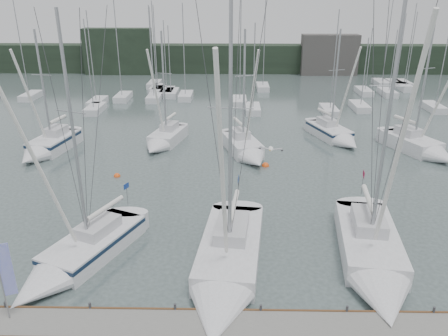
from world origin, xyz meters
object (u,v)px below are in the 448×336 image
(sailboat_near_center, at_px, (225,274))
(buoy_b, at_px, (265,166))
(buoy_c, at_px, (117,176))
(sailboat_mid_e, at_px, (423,148))
(dock_banner, at_px, (5,274))
(sailboat_near_right, at_px, (374,264))
(sailboat_mid_a, at_px, (46,147))
(sailboat_mid_c, at_px, (247,150))
(sailboat_near_left, at_px, (73,260))
(sailboat_mid_b, at_px, (163,141))
(sailboat_mid_d, at_px, (336,135))

(sailboat_near_center, bearing_deg, buoy_b, 85.08)
(buoy_c, bearing_deg, sailboat_mid_e, 11.75)
(sailboat_mid_e, height_order, dock_banner, sailboat_mid_e)
(sailboat_near_right, bearing_deg, buoy_c, 150.68)
(sailboat_mid_a, distance_m, sailboat_mid_c, 18.67)
(sailboat_near_left, relative_size, sailboat_near_right, 0.87)
(sailboat_mid_b, xyz_separation_m, buoy_c, (-2.69, -7.60, -0.56))
(sailboat_near_left, xyz_separation_m, dock_banner, (-1.23, -4.33, 2.17))
(dock_banner, bearing_deg, sailboat_mid_d, 31.07)
(sailboat_mid_d, bearing_deg, buoy_c, -173.76)
(sailboat_mid_e, xyz_separation_m, buoy_c, (-27.21, -5.66, -0.63))
(sailboat_near_center, distance_m, sailboat_mid_d, 25.96)
(sailboat_mid_a, relative_size, buoy_b, 18.62)
(sailboat_near_right, xyz_separation_m, sailboat_mid_a, (-25.02, 18.13, 0.05))
(sailboat_near_center, relative_size, sailboat_mid_e, 1.17)
(sailboat_mid_d, bearing_deg, sailboat_mid_a, 169.69)
(sailboat_near_center, bearing_deg, sailboat_mid_e, 53.67)
(sailboat_near_left, relative_size, buoy_c, 26.70)
(dock_banner, bearing_deg, sailboat_mid_e, 18.06)
(sailboat_near_left, distance_m, sailboat_mid_d, 29.55)
(sailboat_mid_e, bearing_deg, buoy_b, 168.73)
(sailboat_mid_a, height_order, dock_banner, sailboat_mid_a)
(sailboat_mid_a, relative_size, buoy_c, 22.17)
(sailboat_near_right, height_order, dock_banner, sailboat_near_right)
(sailboat_mid_b, bearing_deg, buoy_c, -95.52)
(sailboat_near_left, xyz_separation_m, sailboat_near_center, (8.37, -1.15, -0.01))
(sailboat_near_center, height_order, buoy_b, sailboat_near_center)
(sailboat_mid_c, height_order, sailboat_mid_e, sailboat_mid_e)
(sailboat_mid_e, bearing_deg, sailboat_mid_b, 152.18)
(sailboat_mid_c, xyz_separation_m, buoy_c, (-10.82, -4.88, -0.61))
(sailboat_mid_b, bearing_deg, dock_banner, -83.24)
(sailboat_near_right, distance_m, sailboat_mid_b, 25.15)
(sailboat_near_left, height_order, sailboat_mid_c, sailboat_near_left)
(sailboat_mid_c, bearing_deg, buoy_b, -72.82)
(dock_banner, bearing_deg, sailboat_mid_b, 61.30)
(sailboat_mid_b, bearing_deg, sailboat_near_center, -59.38)
(buoy_b, relative_size, dock_banner, 0.16)
(sailboat_mid_d, bearing_deg, sailboat_near_center, -134.05)
(buoy_b, bearing_deg, buoy_c, -168.57)
(sailboat_mid_c, bearing_deg, sailboat_mid_d, 10.38)
(sailboat_near_left, height_order, sailboat_mid_b, sailboat_near_left)
(sailboat_mid_c, relative_size, dock_banner, 3.03)
(sailboat_near_left, bearing_deg, sailboat_mid_e, 58.43)
(sailboat_mid_a, distance_m, sailboat_mid_d, 28.22)
(sailboat_mid_a, height_order, buoy_c, sailboat_mid_a)
(sailboat_near_center, bearing_deg, sailboat_near_right, 13.67)
(sailboat_near_left, height_order, sailboat_near_right, sailboat_near_right)
(sailboat_mid_e, bearing_deg, sailboat_mid_a, 157.51)
(sailboat_mid_d, bearing_deg, sailboat_mid_e, -47.84)
(sailboat_near_right, distance_m, dock_banner, 18.24)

